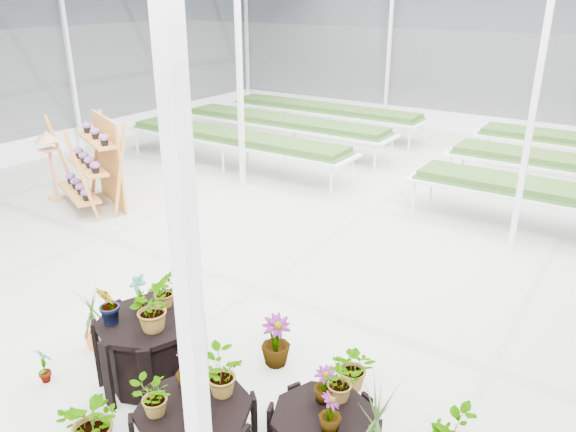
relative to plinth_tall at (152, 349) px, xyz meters
The scene contains 9 objects.
ground_plane 2.19m from the plinth_tall, 102.14° to the left, with size 24.00×24.00×0.00m, color gray.
greenhouse_shell 2.83m from the plinth_tall, 102.14° to the left, with size 18.00×24.00×4.50m, color white, non-canonical shape.
steel_frame 2.83m from the plinth_tall, 102.14° to the left, with size 18.00×24.00×4.50m, color silver, non-canonical shape.
nursery_benches 9.31m from the plinth_tall, 92.78° to the left, with size 16.00×7.00×0.84m, color silver, non-canonical shape.
plinth_tall is the anchor object (origin of this frame).
plinth_mid 1.35m from the plinth_tall, 26.57° to the right, with size 1.14×1.14×0.60m, color black.
shelf_rack 6.15m from the plinth_tall, 147.47° to the left, with size 1.75×0.93×1.85m, color #BA7530, non-canonical shape.
bird_table 6.94m from the plinth_tall, 153.37° to the left, with size 0.36×0.36×1.52m, color tan, non-canonical shape.
nursery_plants 1.12m from the plinth_tall, ahead, with size 4.81×3.15×1.34m.
Camera 1 is at (4.70, -5.69, 4.20)m, focal length 35.00 mm.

